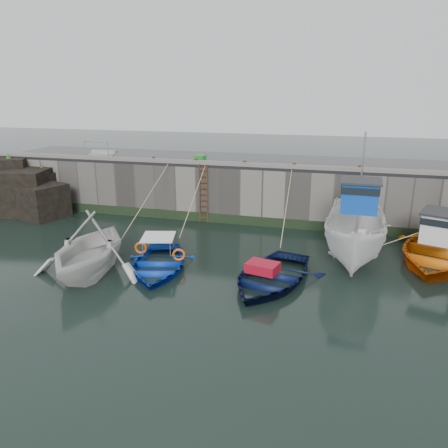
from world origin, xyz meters
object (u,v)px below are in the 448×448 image
(boat_near_navy, at_px, (270,282))
(bollard_d, at_px, (294,165))
(bollard_e, at_px, (359,168))
(bollard_c, at_px, (245,163))
(ladder, at_px, (203,194))
(boat_far_orange, at_px, (440,251))
(fish_crate, at_px, (200,158))
(boat_near_white, at_px, (91,273))
(bollard_b, at_px, (196,161))
(bollard_a, at_px, (154,159))
(boat_far_white, at_px, (356,234))
(boat_near_blue, at_px, (158,269))

(boat_near_navy, distance_m, bollard_d, 7.95)
(bollard_e, bearing_deg, bollard_c, 180.00)
(ladder, height_order, boat_far_orange, boat_far_orange)
(boat_near_navy, bearing_deg, bollard_c, 123.10)
(fish_crate, bearing_deg, bollard_d, 1.26)
(boat_near_white, xyz_separation_m, bollard_b, (1.70, 8.22, 3.30))
(bollard_a, xyz_separation_m, bollard_d, (7.80, 0.00, 0.00))
(boat_far_white, bearing_deg, boat_far_orange, 14.40)
(boat_near_navy, distance_m, bollard_b, 9.59)
(boat_far_orange, height_order, bollard_b, boat_far_orange)
(boat_near_navy, bearing_deg, ladder, 138.06)
(boat_far_white, height_order, bollard_d, boat_far_white)
(boat_far_white, bearing_deg, fish_crate, 152.98)
(boat_near_navy, xyz_separation_m, boat_far_white, (3.10, 3.40, 1.11))
(boat_far_white, xyz_separation_m, bollard_a, (-10.98, 3.83, 2.19))
(bollard_e, bearing_deg, ladder, -177.60)
(bollard_a, bearing_deg, bollard_e, 0.00)
(boat_near_blue, height_order, boat_far_orange, boat_far_orange)
(boat_near_white, relative_size, boat_far_orange, 0.69)
(boat_near_blue, distance_m, bollard_c, 8.14)
(bollard_c, bearing_deg, ladder, -171.33)
(bollard_e, bearing_deg, boat_far_white, -90.34)
(bollard_d, bearing_deg, boat_far_white, -50.29)
(boat_near_white, distance_m, bollard_d, 11.29)
(boat_near_blue, xyz_separation_m, boat_near_navy, (4.65, -0.05, 0.00))
(boat_near_blue, relative_size, boat_far_white, 0.65)
(bollard_b, xyz_separation_m, bollard_c, (2.70, 0.00, 0.00))
(ladder, distance_m, bollard_b, 1.81)
(boat_far_white, bearing_deg, bollard_a, 163.09)
(boat_far_orange, bearing_deg, bollard_d, 174.45)
(bollard_e, bearing_deg, bollard_b, 180.00)
(bollard_a, bearing_deg, bollard_b, 0.00)
(ladder, height_order, boat_far_white, boat_far_white)
(fish_crate, distance_m, bollard_b, 0.98)
(bollard_a, distance_m, bollard_c, 5.20)
(boat_near_white, bearing_deg, boat_far_white, 15.33)
(boat_near_blue, relative_size, boat_near_navy, 0.90)
(boat_far_white, xyz_separation_m, bollard_d, (-3.18, 3.83, 2.19))
(ladder, distance_m, bollard_e, 8.19)
(fish_crate, height_order, bollard_c, fish_crate)
(fish_crate, height_order, bollard_b, fish_crate)
(boat_far_white, relative_size, bollard_e, 24.83)
(boat_near_blue, bearing_deg, boat_near_navy, -15.59)
(bollard_a, height_order, bollard_d, same)
(bollard_e, bearing_deg, boat_near_white, -141.14)
(boat_far_white, distance_m, bollard_d, 5.43)
(fish_crate, distance_m, bollard_e, 8.64)
(fish_crate, bearing_deg, bollard_e, 5.06)
(boat_near_navy, distance_m, bollard_e, 8.54)
(boat_far_orange, xyz_separation_m, bollard_d, (-6.69, 3.07, 2.87))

